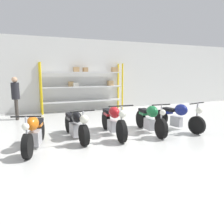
# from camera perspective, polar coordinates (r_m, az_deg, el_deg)

# --- Properties ---
(ground_plane) EXTENTS (30.00, 30.00, 0.00)m
(ground_plane) POSITION_cam_1_polar(r_m,az_deg,el_deg) (6.60, 1.34, -6.55)
(ground_plane) COLOR silver
(back_wall) EXTENTS (30.00, 0.08, 3.60)m
(back_wall) POSITION_cam_1_polar(r_m,az_deg,el_deg) (11.38, -9.64, 9.47)
(back_wall) COLOR silver
(back_wall) RESTS_ON ground_plane
(shelving_rack) EXTENTS (4.17, 0.63, 2.39)m
(shelving_rack) POSITION_cam_1_polar(r_m,az_deg,el_deg) (11.15, -7.06, 7.04)
(shelving_rack) COLOR yellow
(shelving_rack) RESTS_ON ground_plane
(motorcycle_orange) EXTENTS (0.83, 1.90, 0.97)m
(motorcycle_orange) POSITION_cam_1_polar(r_m,az_deg,el_deg) (5.89, -19.64, -5.01)
(motorcycle_orange) COLOR black
(motorcycle_orange) RESTS_ON ground_plane
(motorcycle_black) EXTENTS (0.66, 2.02, 0.94)m
(motorcycle_black) POSITION_cam_1_polar(r_m,az_deg,el_deg) (6.44, -9.41, -3.29)
(motorcycle_black) COLOR black
(motorcycle_black) RESTS_ON ground_plane
(motorcycle_red) EXTENTS (0.71, 2.16, 1.03)m
(motorcycle_red) POSITION_cam_1_polar(r_m,az_deg,el_deg) (6.68, 0.28, -2.08)
(motorcycle_red) COLOR black
(motorcycle_red) RESTS_ON ground_plane
(motorcycle_green) EXTENTS (0.58, 1.98, 1.01)m
(motorcycle_green) POSITION_cam_1_polar(r_m,az_deg,el_deg) (7.07, 9.97, -1.66)
(motorcycle_green) COLOR black
(motorcycle_green) RESTS_ON ground_plane
(motorcycle_blue) EXTENTS (0.73, 2.06, 1.00)m
(motorcycle_blue) POSITION_cam_1_polar(r_m,az_deg,el_deg) (7.73, 16.94, -0.92)
(motorcycle_blue) COLOR black
(motorcycle_blue) RESTS_ON ground_plane
(person_browsing) EXTENTS (0.33, 0.33, 1.75)m
(person_browsing) POSITION_cam_1_polar(r_m,az_deg,el_deg) (9.73, -23.88, 4.17)
(person_browsing) COLOR #38332D
(person_browsing) RESTS_ON ground_plane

